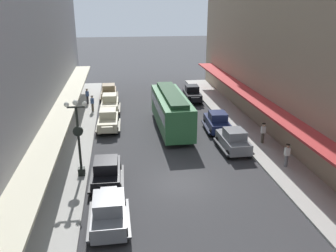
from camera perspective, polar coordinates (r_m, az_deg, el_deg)
The scene contains 18 objects.
ground_plane at distance 23.01m, azimuth 2.16°, elevation -9.21°, with size 200.00×200.00×0.00m, color #38383A.
sidewalk_left at distance 22.98m, azimuth -16.87°, elevation -9.94°, with size 3.00×60.00×0.15m, color #B7B5AD.
sidewalk_right at distance 25.29m, azimuth 19.27°, elevation -7.39°, with size 3.00×60.00×0.15m, color #B7B5AD.
parked_car_0 at distance 27.74m, azimuth 10.52°, elevation -2.19°, with size 2.20×4.28×1.84m.
parked_car_1 at distance 31.75m, azimuth 7.92°, elevation 0.77°, with size 2.31×4.32×1.84m.
parked_car_2 at distance 42.61m, azimuth -9.53°, elevation 5.53°, with size 2.16×4.27×1.84m.
parked_car_3 at distance 22.71m, azimuth -9.91°, elevation -7.22°, with size 2.21×4.29×1.84m.
parked_car_4 at distance 41.18m, azimuth 3.93°, elevation 5.27°, with size 2.30×4.32×1.84m.
parked_car_5 at distance 32.30m, azimuth -9.64°, elevation 1.00°, with size 2.24×4.30×1.84m.
parked_car_6 at distance 37.63m, azimuth -9.38°, elevation 3.68°, with size 2.23×4.29×1.84m.
parked_car_7 at distance 18.79m, azimuth -9.59°, elevation -13.34°, with size 2.17×4.27×1.84m.
streetcar at distance 31.71m, azimuth 0.54°, elevation 2.75°, with size 2.64×9.63×3.46m.
lamp_post_with_clock at distance 23.24m, azimuth -14.29°, elevation -1.42°, with size 1.42×0.44×5.16m.
fire_hydrant at distance 30.60m, azimuth 11.56°, elevation -0.95°, with size 0.24×0.24×0.82m.
pedestrian_0 at distance 29.50m, azimuth 15.11°, elevation -1.08°, with size 0.36×0.28×1.67m.
pedestrian_1 at distance 25.79m, azimuth 18.65°, elevation -4.48°, with size 0.36×0.28×1.67m.
pedestrian_2 at distance 37.61m, azimuth -12.13°, elevation 3.60°, with size 0.36×0.28×1.67m.
pedestrian_3 at distance 40.70m, azimuth -12.90°, elevation 4.75°, with size 0.36×0.28×1.67m.
Camera 1 is at (-3.72, -19.83, 11.06)m, focal length 37.71 mm.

